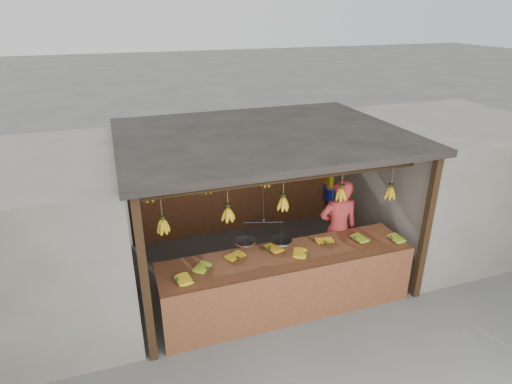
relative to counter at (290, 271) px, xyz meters
name	(u,v)px	position (x,y,z in m)	size (l,w,h in m)	color
ground	(262,267)	(0.01, 1.23, -0.71)	(80.00, 80.00, 0.00)	#5B5B57
stall	(255,153)	(0.01, 1.56, 1.26)	(4.30, 3.30, 2.40)	black
neighbor_left	(15,244)	(-3.59, 1.23, 0.44)	(3.00, 3.00, 2.30)	slate
neighbor_right	(443,181)	(3.61, 1.23, 0.44)	(3.00, 3.00, 2.30)	slate
counter	(290,271)	(0.00, 0.00, 0.00)	(3.67, 0.84, 0.96)	brown
hanging_bananas	(262,180)	(0.01, 1.23, 0.91)	(3.63, 2.20, 0.39)	gold
balance_scale	(263,238)	(-0.33, 0.23, 0.46)	(0.78, 0.44, 0.88)	black
vendor	(338,229)	(1.09, 0.63, 0.15)	(0.63, 0.41, 1.73)	#BF3333
bag_bundles	(329,173)	(1.95, 2.58, 0.30)	(0.08, 0.26, 1.22)	red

